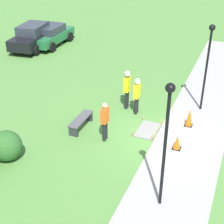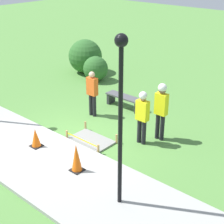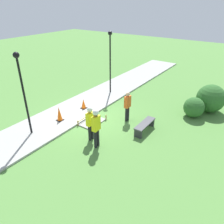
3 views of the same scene
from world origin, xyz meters
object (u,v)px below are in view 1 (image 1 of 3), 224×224
at_px(worker_assistant, 127,86).
at_px(lamppost_far, 166,131).
at_px(parked_car_black, 34,36).
at_px(parked_car_green, 49,35).
at_px(worker_supervisor, 137,93).
at_px(traffic_cone_far_patch, 189,117).
at_px(traffic_cone_near_patch, 177,142).
at_px(bystander_in_orange_shirt, 105,119).
at_px(lamppost_near, 208,56).
at_px(park_bench, 81,121).

distance_m(worker_assistant, lamppost_far, 6.74).
bearing_deg(parked_car_black, parked_car_green, -43.15).
xyz_separation_m(worker_supervisor, parked_car_green, (7.07, 9.04, -0.31)).
xyz_separation_m(traffic_cone_far_patch, parked_car_green, (7.40, 11.57, 0.24)).
relative_size(worker_supervisor, parked_car_black, 0.39).
distance_m(traffic_cone_near_patch, lamppost_far, 3.98).
relative_size(worker_supervisor, bystander_in_orange_shirt, 1.03).
bearing_deg(bystander_in_orange_shirt, traffic_cone_far_patch, -52.74).
relative_size(worker_assistant, bystander_in_orange_shirt, 1.12).
height_order(worker_supervisor, worker_assistant, worker_assistant).
height_order(traffic_cone_near_patch, worker_assistant, worker_assistant).
xyz_separation_m(lamppost_near, lamppost_far, (-6.77, 0.12, 0.09)).
xyz_separation_m(park_bench, bystander_in_orange_shirt, (-0.44, -1.34, 0.64)).
height_order(traffic_cone_near_patch, park_bench, traffic_cone_near_patch).
relative_size(worker_assistant, lamppost_far, 0.46).
distance_m(park_bench, bystander_in_orange_shirt, 1.55).
bearing_deg(traffic_cone_far_patch, bystander_in_orange_shirt, 127.26).
height_order(bystander_in_orange_shirt, parked_car_black, bystander_in_orange_shirt).
xyz_separation_m(traffic_cone_near_patch, worker_supervisor, (2.24, 2.45, 0.66)).
height_order(bystander_in_orange_shirt, lamppost_near, lamppost_near).
relative_size(worker_supervisor, worker_assistant, 0.91).
bearing_deg(traffic_cone_far_patch, lamppost_far, -178.71).
bearing_deg(traffic_cone_near_patch, lamppost_near, -4.94).
relative_size(park_bench, worker_assistant, 0.83).
height_order(parked_car_green, parked_car_black, parked_car_black).
bearing_deg(parked_car_green, worker_assistant, -129.37).
height_order(traffic_cone_far_patch, lamppost_near, lamppost_near).
bearing_deg(worker_supervisor, bystander_in_orange_shirt, 169.84).
bearing_deg(bystander_in_orange_shirt, parked_car_green, 41.51).
xyz_separation_m(worker_supervisor, bystander_in_orange_shirt, (-2.61, 0.47, -0.08)).
distance_m(lamppost_near, parked_car_green, 13.25).
relative_size(traffic_cone_far_patch, parked_car_black, 0.18).
distance_m(park_bench, lamppost_far, 6.03).
relative_size(lamppost_near, lamppost_far, 0.96).
relative_size(traffic_cone_far_patch, lamppost_far, 0.20).
height_order(traffic_cone_near_patch, parked_car_black, parked_car_black).
distance_m(traffic_cone_far_patch, bystander_in_orange_shirt, 3.80).
distance_m(traffic_cone_far_patch, lamppost_far, 5.56).
bearing_deg(lamppost_near, traffic_cone_far_patch, 172.34).
distance_m(lamppost_far, parked_car_black, 17.02).
relative_size(traffic_cone_near_patch, lamppost_far, 0.14).
distance_m(park_bench, parked_car_green, 11.74).
xyz_separation_m(traffic_cone_near_patch, parked_car_black, (8.37, 12.19, 0.45)).
bearing_deg(bystander_in_orange_shirt, lamppost_near, -38.90).
bearing_deg(park_bench, bystander_in_orange_shirt, -108.30).
bearing_deg(parked_car_green, park_bench, -142.59).
bearing_deg(park_bench, traffic_cone_far_patch, -67.01).
bearing_deg(lamppost_far, lamppost_near, -1.00).
xyz_separation_m(traffic_cone_far_patch, bystander_in_orange_shirt, (-2.28, 3.00, 0.47)).
relative_size(traffic_cone_far_patch, parked_car_green, 0.20).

